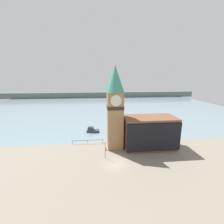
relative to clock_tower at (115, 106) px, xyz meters
The scene contains 9 objects.
ground_plane 14.41m from the clock_tower, 95.20° to the right, with size 160.00×160.00×0.00m, color gray.
water 64.22m from the clock_tower, 90.69° to the left, with size 160.00×120.00×0.00m.
far_shoreline 103.54m from the clock_tower, 90.42° to the left, with size 180.00×3.00×5.00m.
pier_railing 13.60m from the clock_tower, 159.62° to the left, with size 9.36×0.08×1.09m.
clock_tower is the anchor object (origin of this frame).
pier_building 12.04m from the clock_tower, ahead, with size 14.16×7.52×8.66m.
boat_near 17.84m from the clock_tower, 118.20° to the left, with size 4.41×2.63×1.96m.
mooring_bollard_near 11.76m from the clock_tower, 145.12° to the right, with size 0.26×0.26×0.74m.
lamp_post 10.84m from the clock_tower, 117.95° to the right, with size 0.32×0.32×4.38m.
Camera 1 is at (-3.92, -30.15, 19.24)m, focal length 24.00 mm.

